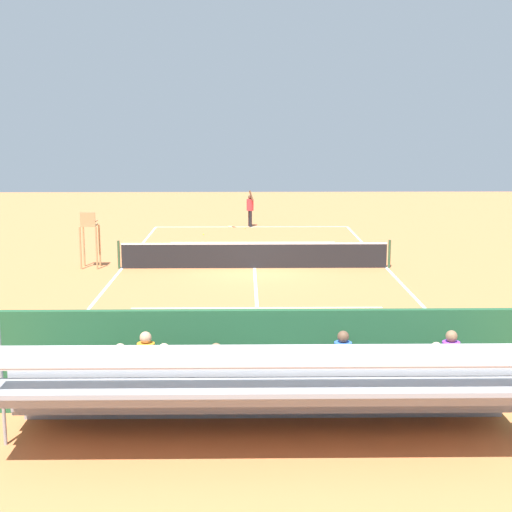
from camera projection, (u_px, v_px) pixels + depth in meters
name	position (u px, v px, depth m)	size (l,w,h in m)	color
ground_plane	(254.00, 268.00, 28.23)	(60.00, 60.00, 0.00)	#D17542
court_line_markings	(254.00, 268.00, 28.26)	(10.10, 22.20, 0.01)	white
tennis_net	(254.00, 255.00, 28.14)	(10.30, 0.10, 1.07)	black
backdrop_wall	(264.00, 361.00, 14.28)	(18.00, 0.16, 2.00)	#235633
bleacher_stand	(267.00, 389.00, 13.02)	(9.06, 2.40, 2.35)	gray
umpire_chair	(89.00, 234.00, 28.03)	(0.67, 0.67, 2.14)	#A88456
courtside_bench	(353.00, 370.00, 15.10)	(1.80, 0.40, 0.93)	#9E754C
equipment_bag	(275.00, 390.00, 15.02)	(0.90, 0.36, 0.36)	black
tennis_player	(250.00, 207.00, 38.96)	(0.44, 0.56, 1.93)	black
tennis_racket	(230.00, 226.00, 39.12)	(0.51, 0.52, 0.03)	black
tennis_ball_near	(203.00, 234.00, 36.31)	(0.07, 0.07, 0.07)	#CCDB33
tennis_ball_far	(245.00, 228.00, 38.42)	(0.07, 0.07, 0.07)	#CCDB33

